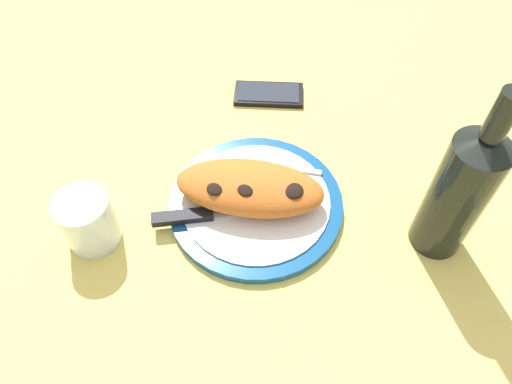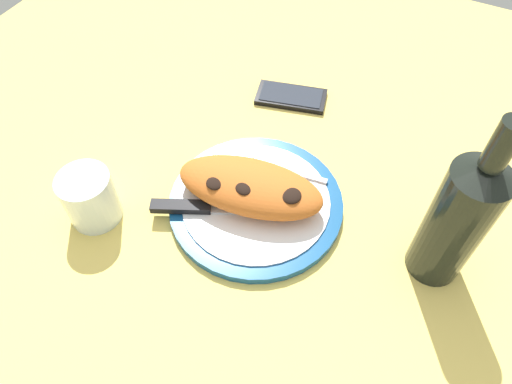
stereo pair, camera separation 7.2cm
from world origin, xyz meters
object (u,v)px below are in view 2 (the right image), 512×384
(calzone, at_px, (249,189))
(water_glass, at_px, (91,200))
(fork, at_px, (267,165))
(smartphone, at_px, (291,97))
(knife, at_px, (201,207))
(wine_bottle, at_px, (458,219))
(plate, at_px, (256,203))

(calzone, bearing_deg, water_glass, 30.90)
(fork, relative_size, smartphone, 1.20)
(knife, bearing_deg, calzone, -138.73)
(fork, height_order, smartphone, fork)
(knife, bearing_deg, wine_bottle, -167.06)
(knife, height_order, wine_bottle, wine_bottle)
(plate, relative_size, calzone, 1.13)
(calzone, relative_size, fork, 1.42)
(plate, height_order, knife, knife)
(smartphone, distance_m, water_glass, 0.41)
(water_glass, height_order, wine_bottle, wine_bottle)
(plate, height_order, calzone, calzone)
(plate, bearing_deg, knife, 39.08)
(wine_bottle, bearing_deg, smartphone, -35.04)
(calzone, xyz_separation_m, knife, (0.06, 0.05, -0.02))
(calzone, height_order, smartphone, calzone)
(water_glass, bearing_deg, fork, -135.54)
(plate, distance_m, wine_bottle, 0.29)
(wine_bottle, bearing_deg, water_glass, 17.15)
(calzone, height_order, knife, calzone)
(plate, bearing_deg, calzone, 23.13)
(knife, distance_m, wine_bottle, 0.36)
(fork, relative_size, wine_bottle, 0.59)
(knife, xyz_separation_m, wine_bottle, (-0.34, -0.08, 0.09))
(water_glass, bearing_deg, smartphone, -112.79)
(fork, distance_m, water_glass, 0.28)
(smartphone, bearing_deg, fork, 102.26)
(water_glass, xyz_separation_m, wine_bottle, (-0.48, -0.15, 0.08))
(calzone, xyz_separation_m, water_glass, (0.20, 0.12, -0.01))
(knife, relative_size, wine_bottle, 0.74)
(calzone, bearing_deg, fork, -86.50)
(plate, bearing_deg, wine_bottle, -174.99)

